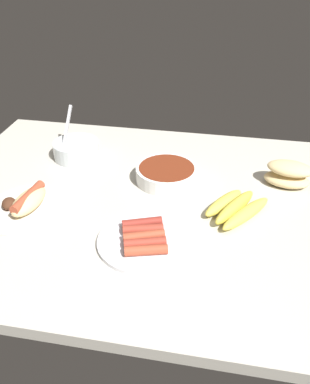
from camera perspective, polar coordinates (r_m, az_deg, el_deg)
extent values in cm
cube|color=beige|center=(112.51, -0.75, -1.95)|extent=(120.00, 90.00, 3.00)
cylinder|color=white|center=(112.59, -16.71, -2.30)|extent=(23.10, 23.10, 1.00)
ellipsoid|color=#E5C689|center=(111.11, -16.93, -1.16)|extent=(7.64, 14.08, 4.40)
cylinder|color=#AD472D|center=(110.46, -17.03, -0.64)|extent=(3.98, 12.96, 2.40)
ellipsoid|color=#472819|center=(113.08, -19.40, -1.51)|extent=(4.84, 5.33, 2.80)
ellipsoid|color=#E5D14C|center=(109.69, 9.41, -1.47)|extent=(11.21, 14.78, 3.35)
ellipsoid|color=gold|center=(108.09, 10.89, -2.03)|extent=(11.55, 17.18, 3.96)
ellipsoid|color=#E5D14C|center=(106.93, 12.38, -2.88)|extent=(13.67, 17.33, 3.31)
cylinder|color=silver|center=(134.20, -10.73, 5.72)|extent=(14.38, 14.38, 5.25)
cylinder|color=beige|center=(133.73, -10.77, 6.12)|extent=(12.66, 12.66, 2.36)
cube|color=#B7B7BC|center=(134.33, -12.03, 8.38)|extent=(1.08, 11.22, 12.51)
cylinder|color=white|center=(119.65, 1.59, 2.46)|extent=(17.67, 17.67, 4.27)
cylinder|color=maroon|center=(118.77, 1.60, 3.18)|extent=(15.91, 15.91, 1.00)
cylinder|color=white|center=(97.71, -1.50, -6.79)|extent=(22.04, 22.04, 1.00)
cylinder|color=maroon|center=(100.59, -1.78, -4.25)|extent=(9.83, 5.59, 2.28)
cylinder|color=#9E3828|center=(98.61, -1.65, -5.13)|extent=(9.91, 4.76, 2.28)
cylinder|color=#AD472D|center=(96.66, -1.51, -6.04)|extent=(9.83, 5.58, 2.28)
cylinder|color=#9E3828|center=(94.74, -1.37, -7.00)|extent=(9.89, 5.11, 2.28)
cylinder|color=#AD472D|center=(92.84, -1.23, -7.99)|extent=(9.91, 4.82, 2.28)
ellipsoid|color=#E5C689|center=(123.44, 17.59, 1.63)|extent=(13.68, 9.53, 3.60)
ellipsoid|color=#E5C689|center=(121.91, 18.06, 3.09)|extent=(13.73, 9.64, 3.60)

